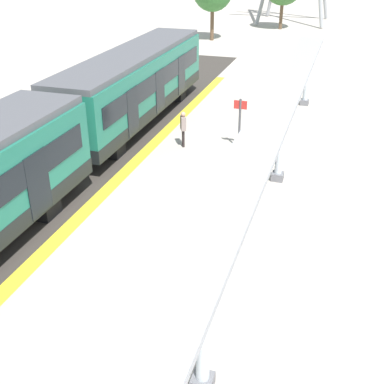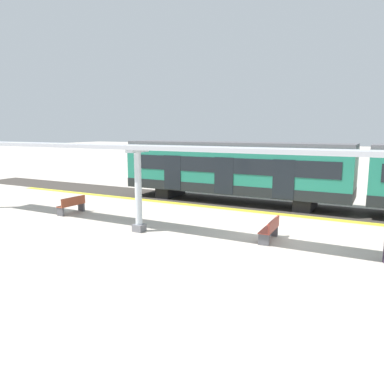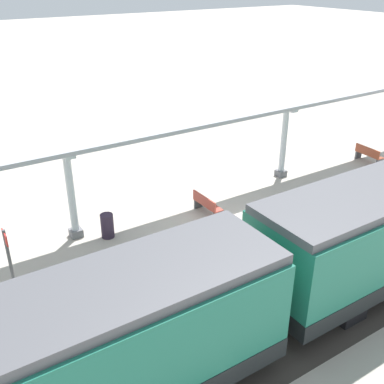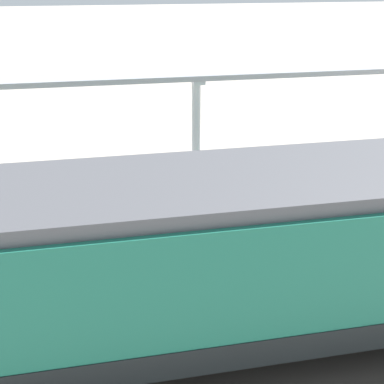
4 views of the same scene
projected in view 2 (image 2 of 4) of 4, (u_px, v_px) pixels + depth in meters
name	position (u px, v px, depth m)	size (l,w,h in m)	color
ground_plane	(281.00, 231.00, 15.48)	(176.00, 176.00, 0.00)	#B4AA9D
tactile_edge_strip	(296.00, 216.00, 18.11)	(0.53, 38.52, 0.01)	gold
trackbed	(304.00, 209.00, 19.73)	(3.20, 50.52, 0.01)	#38332D
train_near_carriage	(233.00, 171.00, 21.31)	(2.65, 13.07, 3.48)	#1D6E58
canopy_pillar_second	(138.00, 190.00, 15.10)	(1.10, 0.44, 3.40)	slate
canopy_beam	(259.00, 150.00, 12.50)	(1.20, 30.88, 0.16)	#A8AAB2
bench_near_end	(271.00, 229.00, 14.02)	(1.51, 0.48, 0.86)	#9C3A2E
bench_mid_platform	(72.00, 205.00, 18.58)	(1.52, 0.51, 0.86)	#964028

